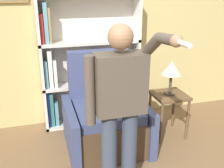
{
  "coord_description": "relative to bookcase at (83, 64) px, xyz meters",
  "views": [
    {
      "loc": [
        -0.88,
        -1.66,
        1.92
      ],
      "look_at": [
        -0.18,
        0.77,
        0.99
      ],
      "focal_mm": 42.0,
      "sensor_mm": 36.0,
      "label": 1
    }
  ],
  "objects": [
    {
      "name": "side_table",
      "position": [
        1.02,
        -0.68,
        -0.41
      ],
      "size": [
        0.43,
        0.43,
        0.61
      ],
      "color": "brown",
      "rests_on": "ground_plane"
    },
    {
      "name": "wall_back",
      "position": [
        0.29,
        0.16,
        0.5
      ],
      "size": [
        8.0,
        0.11,
        2.8
      ],
      "color": "tan",
      "rests_on": "ground_plane"
    },
    {
      "name": "person_standing",
      "position": [
        0.08,
        -1.48,
        0.05
      ],
      "size": [
        0.6,
        0.78,
        1.65
      ],
      "color": "#384256",
      "rests_on": "ground_plane"
    },
    {
      "name": "bookcase",
      "position": [
        0.0,
        0.0,
        0.0
      ],
      "size": [
        1.39,
        0.28,
        1.83
      ],
      "color": "silver",
      "rests_on": "ground_plane"
    },
    {
      "name": "armchair",
      "position": [
        0.15,
        -0.67,
        -0.54
      ],
      "size": [
        0.99,
        0.93,
        1.18
      ],
      "color": "#4C3823",
      "rests_on": "ground_plane"
    },
    {
      "name": "table_lamp",
      "position": [
        1.02,
        -0.68,
        0.04
      ],
      "size": [
        0.27,
        0.27,
        0.45
      ],
      "color": "#4C4233",
      "rests_on": "side_table"
    }
  ]
}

